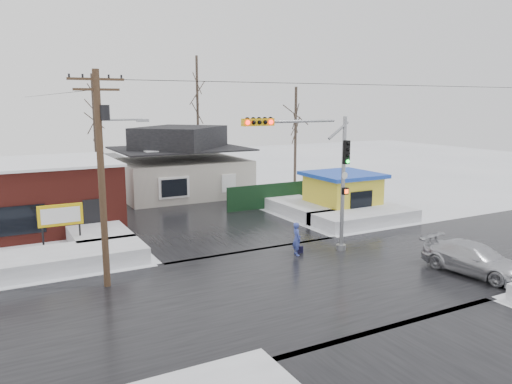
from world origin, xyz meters
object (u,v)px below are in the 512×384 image
marquee_sign (61,217)px  pedestrian (297,239)px  kiosk (342,193)px  traffic_signal (319,167)px  utility_pole (103,167)px  car (474,259)px

marquee_sign → pedestrian: bearing=-30.5°
kiosk → pedestrian: bearing=-140.5°
traffic_signal → utility_pole: size_ratio=0.78×
traffic_signal → car: 8.32m
pedestrian → car: bearing=-127.3°
marquee_sign → car: size_ratio=0.53×
kiosk → car: (-2.49, -12.81, -0.77)m
traffic_signal → marquee_sign: bearing=150.3°
utility_pole → kiosk: (17.43, 6.49, -3.65)m
traffic_signal → car: traffic_signal is taller
traffic_signal → marquee_sign: traffic_signal is taller
traffic_signal → kiosk: size_ratio=1.52×
utility_pole → car: bearing=-22.9°
kiosk → marquee_sign: bearing=-178.4°
marquee_sign → pedestrian: marquee_sign is taller
pedestrian → car: pedestrian is taller
car → pedestrian: bearing=123.7°
kiosk → pedestrian: 10.47m
utility_pole → kiosk: utility_pole is taller
traffic_signal → utility_pole: (-10.36, 0.53, 0.57)m
pedestrian → utility_pole: bearing=99.6°
utility_pole → pedestrian: size_ratio=5.28×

